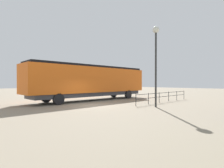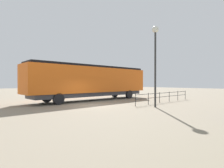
{
  "view_description": "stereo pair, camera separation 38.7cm",
  "coord_description": "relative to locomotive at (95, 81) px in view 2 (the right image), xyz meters",
  "views": [
    {
      "loc": [
        13.17,
        -10.03,
        2.1
      ],
      "look_at": [
        -0.07,
        2.61,
        1.96
      ],
      "focal_mm": 28.58,
      "sensor_mm": 36.0,
      "label": 1
    },
    {
      "loc": [
        13.44,
        -9.74,
        2.1
      ],
      "look_at": [
        -0.07,
        2.61,
        1.96
      ],
      "focal_mm": 28.58,
      "sensor_mm": 36.0,
      "label": 2
    }
  ],
  "objects": [
    {
      "name": "locomotive",
      "position": [
        0.0,
        0.0,
        0.0
      ],
      "size": [
        3.08,
        15.55,
        4.1
      ],
      "color": "orange",
      "rests_on": "ground_plane"
    },
    {
      "name": "ground_plane",
      "position": [
        3.85,
        -3.35,
        -2.31
      ],
      "size": [
        120.0,
        120.0,
        0.0
      ],
      "primitive_type": "plane",
      "color": "gray"
    },
    {
      "name": "lamp_post",
      "position": [
        8.55,
        -0.09,
        2.74
      ],
      "size": [
        0.57,
        0.57,
        6.94
      ],
      "color": "#2D2D2D",
      "rests_on": "ground_plane"
    },
    {
      "name": "platform_fence",
      "position": [
        6.99,
        3.99,
        -1.59
      ],
      "size": [
        0.05,
        9.74,
        1.09
      ],
      "color": "black",
      "rests_on": "ground_plane"
    }
  ]
}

